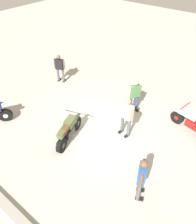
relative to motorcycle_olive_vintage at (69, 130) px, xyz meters
name	(u,v)px	position (x,y,z in m)	size (l,w,h in m)	color
ground_plane	(104,130)	(-0.78, -1.29, -0.49)	(40.00, 40.00, 0.00)	#B7B2A8
curb_edge	(11,211)	(-0.78, 3.31, -0.41)	(14.00, 0.30, 0.15)	#9C978F
motorcycle_olive_vintage	(69,130)	(0.00, 0.00, 0.00)	(0.86, 1.90, 1.07)	black
motorcycle_cream_vintage	(193,122)	(-3.64, -3.58, 0.00)	(1.95, 0.78, 1.07)	black
person_in_white_shirt	(127,115)	(-1.57, -1.67, 0.53)	(0.68, 0.36, 1.77)	#59595B
person_in_black_shirt	(60,67)	(3.57, -2.96, 0.40)	(0.61, 0.43, 1.59)	#59595B
person_in_green_shirt	(135,94)	(-1.01, -3.22, 0.43)	(0.46, 0.61, 1.63)	#384772
person_in_blue_shirt	(141,177)	(-3.46, 0.41, 0.46)	(0.46, 0.63, 1.67)	#59595B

